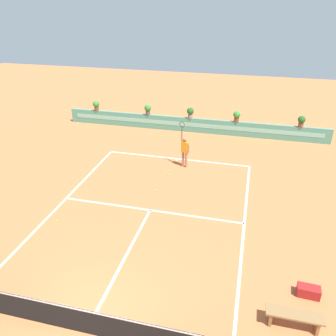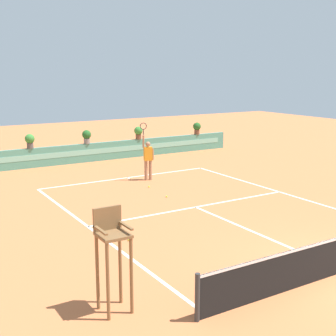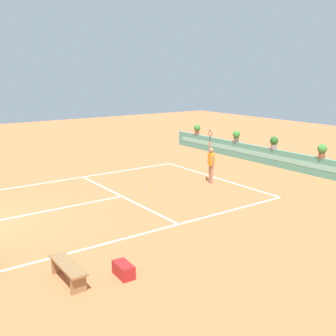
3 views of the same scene
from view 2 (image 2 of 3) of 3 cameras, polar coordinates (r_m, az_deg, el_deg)
The scene contains 12 objects.
ground_plane at distance 16.45m, azimuth 4.20°, elevation -5.15°, with size 60.00×60.00×0.00m, color #C66B3D.
court_lines at distance 17.01m, azimuth 2.79°, elevation -4.54°, with size 8.32×11.94×0.01m.
back_wall_barrier at distance 25.28m, azimuth -9.61°, elevation 1.88°, with size 18.00×0.21×1.00m.
umpire_chair at distance 9.45m, azimuth -6.86°, elevation -9.68°, with size 0.60×0.60×2.14m.
tennis_player at distance 20.63m, azimuth -2.48°, elevation 1.36°, with size 0.60×0.31×2.58m.
tennis_ball_near_baseline at distance 18.00m, azimuth -0.19°, elevation -3.51°, with size 0.07×0.07×0.07m, color #CCE033.
tennis_ball_mid_court at distance 13.55m, azimuth -4.83°, elevation -8.77°, with size 0.07×0.07×0.07m, color #CCE033.
tennis_ball_by_sideline at distance 19.52m, azimuth -2.35°, elevation -2.30°, with size 0.07×0.07×0.07m, color #CCE033.
potted_plant_far_right at distance 28.47m, azimuth 3.57°, elevation 4.98°, with size 0.48×0.48×0.72m.
potted_plant_left at distance 24.17m, azimuth -16.60°, elevation 3.29°, with size 0.48×0.48×0.72m.
potted_plant_centre at distance 25.09m, azimuth -9.96°, elevation 3.91°, with size 0.48×0.48×0.72m.
potted_plant_right at distance 26.38m, azimuth -3.66°, elevation 4.44°, with size 0.48×0.48×0.72m.
Camera 2 is at (-9.20, -6.76, 4.79)m, focal length 49.67 mm.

